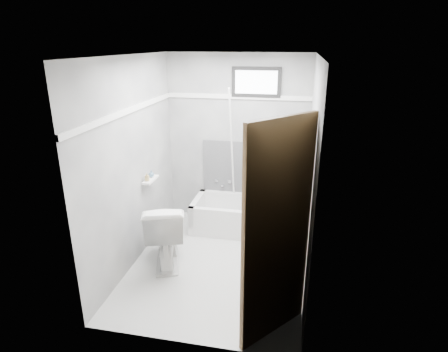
% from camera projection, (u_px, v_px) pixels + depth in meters
% --- Properties ---
extents(floor, '(2.60, 2.60, 0.00)m').
position_uv_depth(floor, '(218.00, 263.00, 4.53)').
color(floor, silver).
rests_on(floor, ground).
extents(ceiling, '(2.60, 2.60, 0.00)m').
position_uv_depth(ceiling, '(217.00, 55.00, 3.72)').
color(ceiling, silver).
rests_on(ceiling, floor).
extents(wall_back, '(2.00, 0.02, 2.40)m').
position_uv_depth(wall_back, '(237.00, 141.00, 5.32)').
color(wall_back, slate).
rests_on(wall_back, floor).
extents(wall_front, '(2.00, 0.02, 2.40)m').
position_uv_depth(wall_front, '(182.00, 222.00, 2.92)').
color(wall_front, slate).
rests_on(wall_front, floor).
extents(wall_left, '(0.02, 2.60, 2.40)m').
position_uv_depth(wall_left, '(133.00, 164.00, 4.31)').
color(wall_left, slate).
rests_on(wall_left, floor).
extents(wall_right, '(0.02, 2.60, 2.40)m').
position_uv_depth(wall_right, '(310.00, 176.00, 3.93)').
color(wall_right, slate).
rests_on(wall_right, floor).
extents(bathtub, '(1.50, 0.70, 0.42)m').
position_uv_depth(bathtub, '(246.00, 216.00, 5.28)').
color(bathtub, silver).
rests_on(bathtub, floor).
extents(office_chair, '(0.80, 0.80, 0.99)m').
position_uv_depth(office_chair, '(278.00, 190.00, 5.11)').
color(office_chair, slate).
rests_on(office_chair, bathtub).
extents(toilet, '(0.68, 0.91, 0.80)m').
position_uv_depth(toilet, '(165.00, 232.00, 4.43)').
color(toilet, white).
rests_on(toilet, floor).
extents(door, '(0.78, 0.78, 2.00)m').
position_uv_depth(door, '(308.00, 256.00, 2.83)').
color(door, brown).
rests_on(door, floor).
extents(window, '(0.66, 0.04, 0.40)m').
position_uv_depth(window, '(256.00, 82.00, 4.98)').
color(window, black).
rests_on(window, wall_back).
extents(backerboard, '(1.50, 0.02, 0.78)m').
position_uv_depth(backerboard, '(254.00, 169.00, 5.40)').
color(backerboard, '#4C4C4F').
rests_on(backerboard, wall_back).
extents(trim_back, '(2.00, 0.02, 0.06)m').
position_uv_depth(trim_back, '(238.00, 97.00, 5.10)').
color(trim_back, white).
rests_on(trim_back, wall_back).
extents(trim_left, '(0.02, 2.60, 0.06)m').
position_uv_depth(trim_left, '(129.00, 110.00, 4.10)').
color(trim_left, white).
rests_on(trim_left, wall_left).
extents(pole, '(0.02, 0.53, 1.89)m').
position_uv_depth(pole, '(232.00, 155.00, 5.16)').
color(pole, white).
rests_on(pole, bathtub).
extents(shelf, '(0.10, 0.32, 0.02)m').
position_uv_depth(shelf, '(151.00, 180.00, 4.68)').
color(shelf, white).
rests_on(shelf, wall_left).
extents(soap_bottle_a, '(0.05, 0.05, 0.10)m').
position_uv_depth(soap_bottle_a, '(147.00, 177.00, 4.58)').
color(soap_bottle_a, '#A28A51').
rests_on(soap_bottle_a, shelf).
extents(soap_bottle_b, '(0.09, 0.09, 0.09)m').
position_uv_depth(soap_bottle_b, '(151.00, 174.00, 4.72)').
color(soap_bottle_b, slate).
rests_on(soap_bottle_b, shelf).
extents(faucet, '(0.26, 0.10, 0.16)m').
position_uv_depth(faucet, '(223.00, 183.00, 5.55)').
color(faucet, silver).
rests_on(faucet, wall_back).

